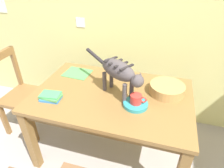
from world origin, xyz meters
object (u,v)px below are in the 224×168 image
object	(u,v)px
cat	(119,72)
coffee_mug	(136,99)
book_stack	(51,97)
wooden_chair_near	(21,95)
magazine	(77,73)
dining_table	(112,101)
saucer_bowl	(136,104)
wicker_basket	(167,89)

from	to	relation	value
cat	coffee_mug	distance (m)	0.26
book_stack	coffee_mug	bearing A→B (deg)	9.22
cat	wooden_chair_near	xyz separation A→B (m)	(-1.14, 0.05, -0.49)
magazine	wooden_chair_near	bearing A→B (deg)	-158.48
dining_table	cat	distance (m)	0.32
saucer_bowl	wicker_basket	size ratio (longest dim) A/B	0.66
coffee_mug	wooden_chair_near	distance (m)	1.36
wooden_chair_near	dining_table	bearing A→B (deg)	87.83
cat	wicker_basket	bearing A→B (deg)	142.59
saucer_bowl	wooden_chair_near	distance (m)	1.34
saucer_bowl	wooden_chair_near	world-z (taller)	wooden_chair_near
book_stack	wooden_chair_near	xyz separation A→B (m)	(-0.60, 0.28, -0.29)
magazine	coffee_mug	bearing A→B (deg)	-24.33
cat	coffee_mug	world-z (taller)	cat
coffee_mug	cat	bearing A→B (deg)	148.00
dining_table	wicker_basket	xyz separation A→B (m)	(0.46, 0.14, 0.13)
coffee_mug	wicker_basket	xyz separation A→B (m)	(0.23, 0.26, -0.02)
dining_table	book_stack	distance (m)	0.54
cat	saucer_bowl	size ratio (longest dim) A/B	3.00
wicker_basket	wooden_chair_near	world-z (taller)	wooden_chair_near
coffee_mug	wooden_chair_near	bearing A→B (deg)	172.98
coffee_mug	magazine	xyz separation A→B (m)	(-0.69, 0.36, -0.07)
cat	coffee_mug	size ratio (longest dim) A/B	4.55
coffee_mug	wooden_chair_near	size ratio (longest dim) A/B	0.14
coffee_mug	wicker_basket	world-z (taller)	coffee_mug
cat	wooden_chair_near	world-z (taller)	cat
cat	dining_table	bearing A→B (deg)	-60.52
book_stack	magazine	bearing A→B (deg)	87.58
saucer_bowl	book_stack	bearing A→B (deg)	-170.74
cat	saucer_bowl	bearing A→B (deg)	90.00
wicker_basket	wooden_chair_near	size ratio (longest dim) A/B	0.32
cat	wicker_basket	xyz separation A→B (m)	(0.40, 0.15, -0.19)
dining_table	magazine	world-z (taller)	magazine
magazine	dining_table	bearing A→B (deg)	-25.53
saucer_bowl	wicker_basket	distance (m)	0.35
book_stack	wicker_basket	bearing A→B (deg)	21.58
wooden_chair_near	book_stack	bearing A→B (deg)	65.79
dining_table	wicker_basket	distance (m)	0.50
magazine	wicker_basket	distance (m)	0.92
book_stack	wooden_chair_near	world-z (taller)	wooden_chair_near
saucer_bowl	book_stack	world-z (taller)	book_stack
coffee_mug	wicker_basket	distance (m)	0.34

